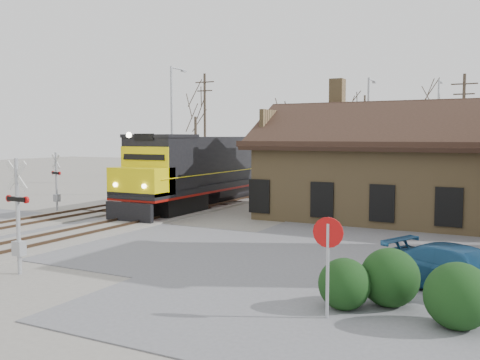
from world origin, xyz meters
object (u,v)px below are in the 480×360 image
object	(u,v)px
locomotive_lead	(222,167)
locomotive_trailing	(324,156)
parked_car	(465,271)
depot	(399,175)

from	to	relation	value
locomotive_lead	locomotive_trailing	distance (m)	21.25
locomotive_trailing	parked_car	xyz separation A→B (m)	(16.47, -36.48, -1.77)
locomotive_trailing	parked_car	bearing A→B (deg)	-65.71
locomotive_lead	depot	bearing A→B (deg)	-8.12
depot	parked_car	xyz separation A→B (m)	(4.48, -13.52, -1.73)
depot	locomotive_trailing	bearing A→B (deg)	117.57
depot	locomotive_lead	xyz separation A→B (m)	(-11.99, 1.71, 0.04)
depot	locomotive_lead	bearing A→B (deg)	171.88
locomotive_lead	locomotive_trailing	bearing A→B (deg)	90.00
locomotive_lead	locomotive_trailing	xyz separation A→B (m)	(0.00, 21.25, -0.00)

